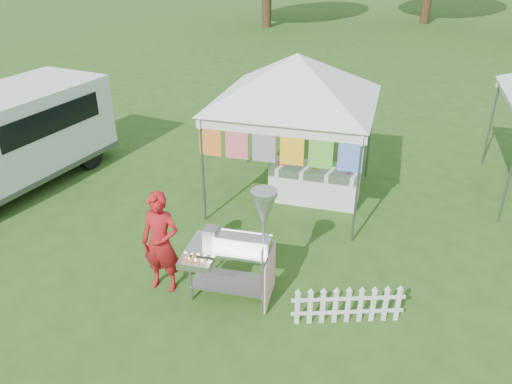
% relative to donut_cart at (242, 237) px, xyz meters
% --- Properties ---
extents(ground, '(120.00, 120.00, 0.00)m').
position_rel_donut_cart_xyz_m(ground, '(0.02, -0.05, -1.09)').
color(ground, '#294C15').
rests_on(ground, ground).
extents(canopy_main, '(4.24, 4.24, 3.45)m').
position_rel_donut_cart_xyz_m(canopy_main, '(0.02, 3.45, 1.90)').
color(canopy_main, '#59595E').
rests_on(canopy_main, ground).
extents(donut_cart, '(1.32, 0.97, 1.85)m').
position_rel_donut_cart_xyz_m(donut_cart, '(0.00, 0.00, 0.00)').
color(donut_cart, gray).
rests_on(donut_cart, ground).
extents(vendor, '(0.61, 0.40, 1.66)m').
position_rel_donut_cart_xyz_m(vendor, '(-1.26, -0.09, -0.26)').
color(vendor, '#A31417').
rests_on(vendor, ground).
extents(cargo_van, '(2.77, 5.16, 2.04)m').
position_rel_donut_cart_xyz_m(cargo_van, '(-5.98, 2.31, 0.01)').
color(cargo_van, white).
rests_on(cargo_van, ground).
extents(picket_fence, '(1.54, 0.55, 0.56)m').
position_rel_donut_cart_xyz_m(picket_fence, '(1.59, -0.12, -0.80)').
color(picket_fence, white).
rests_on(picket_fence, ground).
extents(display_table, '(1.80, 0.70, 0.77)m').
position_rel_donut_cart_xyz_m(display_table, '(0.49, 3.40, -0.70)').
color(display_table, white).
rests_on(display_table, ground).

